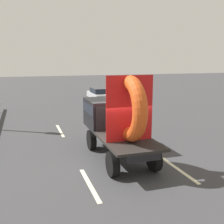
% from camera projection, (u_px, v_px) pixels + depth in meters
% --- Properties ---
extents(ground_plane, '(120.00, 120.00, 0.00)m').
position_uv_depth(ground_plane, '(115.00, 160.00, 11.94)').
color(ground_plane, '#38383A').
extents(flatbed_truck, '(2.02, 5.28, 3.72)m').
position_uv_depth(flatbed_truck, '(116.00, 118.00, 12.27)').
color(flatbed_truck, black).
rests_on(flatbed_truck, ground_plane).
extents(distant_sedan, '(1.80, 4.21, 1.37)m').
position_uv_depth(distant_sedan, '(100.00, 94.00, 28.33)').
color(distant_sedan, black).
rests_on(distant_sedan, ground_plane).
extents(lane_dash_left_near, '(0.16, 2.74, 0.01)m').
position_uv_depth(lane_dash_left_near, '(90.00, 184.00, 9.67)').
color(lane_dash_left_near, beige).
rests_on(lane_dash_left_near, ground_plane).
extents(lane_dash_left_far, '(0.16, 2.96, 0.01)m').
position_uv_depth(lane_dash_left_far, '(60.00, 131.00, 16.86)').
color(lane_dash_left_far, beige).
rests_on(lane_dash_left_far, ground_plane).
extents(lane_dash_right_near, '(0.16, 2.92, 0.01)m').
position_uv_depth(lane_dash_right_near, '(178.00, 169.00, 11.03)').
color(lane_dash_right_near, beige).
rests_on(lane_dash_right_near, ground_plane).
extents(lane_dash_right_far, '(0.16, 2.28, 0.01)m').
position_uv_depth(lane_dash_right_far, '(115.00, 125.00, 18.36)').
color(lane_dash_right_far, beige).
rests_on(lane_dash_right_far, ground_plane).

